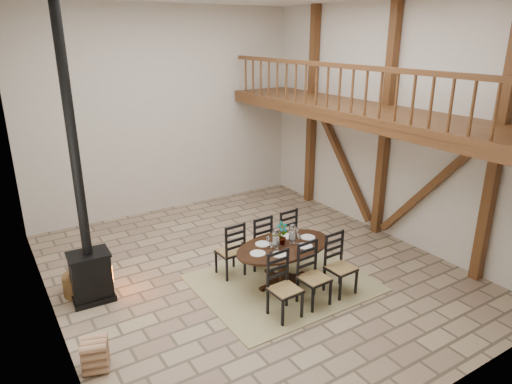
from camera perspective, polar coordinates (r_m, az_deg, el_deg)
ground at (r=8.97m, az=-0.54°, el=-9.64°), size 8.00×8.00×0.00m
room_shell at (r=8.64m, az=6.23°, el=10.35°), size 7.02×8.02×5.01m
rug at (r=8.52m, az=3.39°, el=-11.27°), size 3.00×2.50×0.02m
dining_table at (r=8.33m, az=3.43°, el=-8.92°), size 1.92×2.16×1.20m
wood_stove at (r=8.03m, az=-20.46°, el=-5.67°), size 0.70×0.55×5.00m
log_basket at (r=8.71m, az=-21.19°, el=-10.54°), size 0.56×0.56×0.46m
log_stack at (r=6.88m, az=-19.45°, el=-18.65°), size 0.43×0.44×0.46m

